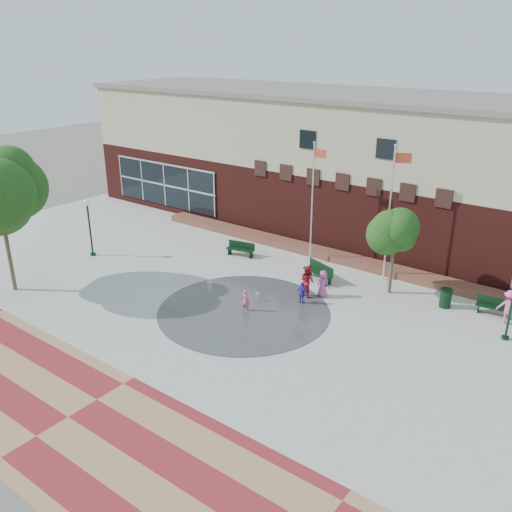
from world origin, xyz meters
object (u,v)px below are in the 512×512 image
Objects in this scene: flagpole_left at (313,197)px; child_splash at (246,301)px; trash_can at (446,298)px; bench_left at (240,252)px; flagpole_right at (391,207)px.

flagpole_left reaches higher than child_splash.
child_splash reaches higher than trash_can.
flagpole_left is at bearing 11.76° from bench_left.
bench_left is at bearing -176.70° from trash_can.
flagpole_right is at bearing -126.37° from child_splash.
flagpole_right reaches higher than bench_left.
trash_can is (12.36, 0.71, 0.21)m from bench_left.
flagpole_right reaches higher than child_splash.
flagpole_left is at bearing -93.45° from child_splash.
child_splash is at bearing -140.69° from trash_can.
flagpole_right is 5.45m from trash_can.
trash_can reaches higher than bench_left.
flagpole_right is at bearing 161.40° from trash_can.
bench_left is 1.85× the size of trash_can.
child_splash is (-7.64, -6.25, 0.07)m from trash_can.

